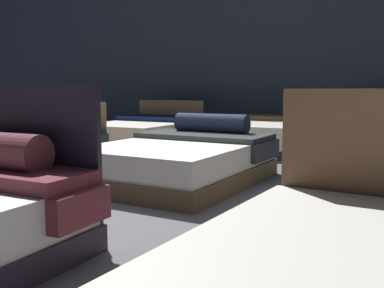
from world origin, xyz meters
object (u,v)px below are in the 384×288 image
Objects in this scene: bed_4 at (180,160)px; bed_3 at (17,149)px; bed_6 at (144,131)px; bed_7 at (265,135)px.

bed_3 is at bearing -178.63° from bed_4.
bed_6 is (-2.41, 2.88, -0.02)m from bed_4.
bed_7 is at bearing 50.61° from bed_3.
bed_7 is (-0.04, 2.92, 0.01)m from bed_4.
bed_4 reaches higher than bed_7.
bed_4 is at bearing 0.61° from bed_3.
bed_3 is 0.90× the size of bed_6.
bed_6 is at bearing 88.91° from bed_3.
bed_4 is 2.92m from bed_7.
bed_6 reaches higher than bed_7.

